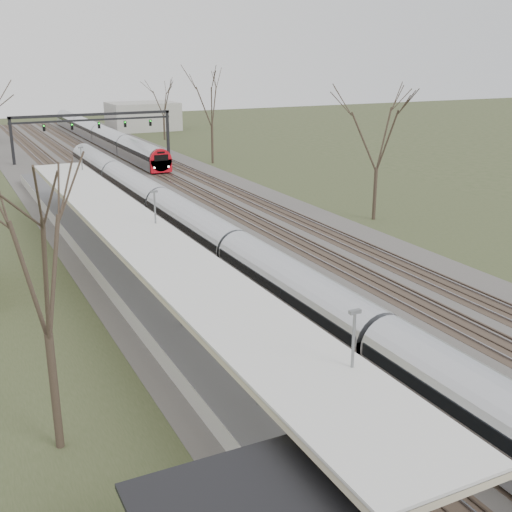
{
  "coord_description": "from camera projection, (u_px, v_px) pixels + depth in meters",
  "views": [
    {
      "loc": [
        -18.56,
        -1.0,
        13.6
      ],
      "look_at": [
        -2.3,
        31.71,
        2.0
      ],
      "focal_mm": 45.0,
      "sensor_mm": 36.0,
      "label": 1
    }
  ],
  "objects": [
    {
      "name": "platform",
      "position": [
        121.0,
        268.0,
        40.86
      ],
      "size": [
        3.5,
        69.0,
        1.0
      ],
      "primitive_type": "cube",
      "color": "#9E9B93",
      "rests_on": "ground"
    },
    {
      "name": "tree_west_near",
      "position": [
        40.0,
        255.0,
        20.92
      ],
      "size": [
        5.0,
        5.0,
        10.3
      ],
      "color": "#2D231C",
      "rests_on": "ground"
    },
    {
      "name": "signal_gantry",
      "position": [
        93.0,
        122.0,
        84.01
      ],
      "size": [
        21.0,
        0.59,
        6.08
      ],
      "color": "black",
      "rests_on": "ground"
    },
    {
      "name": "tree_east_far",
      "position": [
        378.0,
        134.0,
        52.42
      ],
      "size": [
        5.0,
        5.0,
        10.3
      ],
      "color": "#2D231C",
      "rests_on": "ground"
    },
    {
      "name": "canopy",
      "position": [
        138.0,
        233.0,
        35.96
      ],
      "size": [
        4.1,
        50.0,
        3.11
      ],
      "color": "slate",
      "rests_on": "platform"
    },
    {
      "name": "track_bed",
      "position": [
        170.0,
        205.0,
        59.87
      ],
      "size": [
        24.0,
        160.0,
        0.22
      ],
      "color": "#474442",
      "rests_on": "ground"
    },
    {
      "name": "train_far",
      "position": [
        100.0,
        134.0,
        99.54
      ],
      "size": [
        2.62,
        60.21,
        3.05
      ],
      "color": "#B0B3BB",
      "rests_on": "ground"
    },
    {
      "name": "train_near",
      "position": [
        195.0,
        227.0,
        46.58
      ],
      "size": [
        2.62,
        75.21,
        3.05
      ],
      "color": "#B0B3BB",
      "rests_on": "ground"
    }
  ]
}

